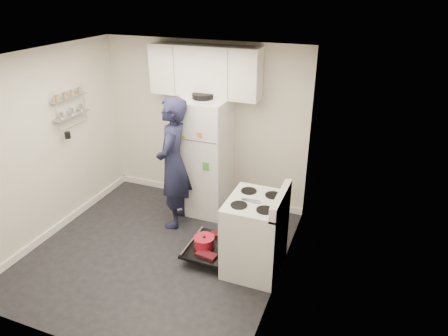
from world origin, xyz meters
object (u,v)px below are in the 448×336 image
at_px(open_oven_door, 208,244).
at_px(person, 173,164).
at_px(electric_range, 254,235).
at_px(refrigerator, 204,156).

bearing_deg(open_oven_door, person, 142.08).
distance_m(electric_range, person, 1.55).
relative_size(refrigerator, person, 0.97).
bearing_deg(person, refrigerator, 145.53).
height_order(electric_range, person, person).
relative_size(electric_range, refrigerator, 0.60).
xyz_separation_m(electric_range, person, (-1.36, 0.58, 0.47)).
bearing_deg(refrigerator, person, -114.34).
xyz_separation_m(open_oven_door, refrigerator, (-0.52, 1.11, 0.70)).
xyz_separation_m(electric_range, refrigerator, (-1.12, 1.10, 0.42)).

